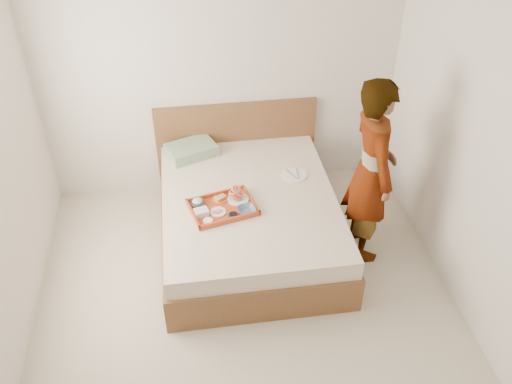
{
  "coord_description": "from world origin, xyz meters",
  "views": [
    {
      "loc": [
        -0.37,
        -2.86,
        3.56
      ],
      "look_at": [
        0.18,
        0.9,
        0.65
      ],
      "focal_mm": 38.5,
      "sensor_mm": 36.0,
      "label": 1
    }
  ],
  "objects_px": {
    "tray": "(223,207)",
    "person": "(371,172)",
    "bed": "(249,219)",
    "dinner_plate": "(294,175)"
  },
  "relations": [
    {
      "from": "tray",
      "to": "dinner_plate",
      "type": "bearing_deg",
      "value": 16.12
    },
    {
      "from": "bed",
      "to": "dinner_plate",
      "type": "height_order",
      "value": "dinner_plate"
    },
    {
      "from": "tray",
      "to": "bed",
      "type": "bearing_deg",
      "value": 17.24
    },
    {
      "from": "bed",
      "to": "dinner_plate",
      "type": "xyz_separation_m",
      "value": [
        0.47,
        0.26,
        0.27
      ]
    },
    {
      "from": "tray",
      "to": "person",
      "type": "bearing_deg",
      "value": -17.59
    },
    {
      "from": "tray",
      "to": "person",
      "type": "relative_size",
      "value": 0.32
    },
    {
      "from": "bed",
      "to": "person",
      "type": "bearing_deg",
      "value": -13.09
    },
    {
      "from": "tray",
      "to": "person",
      "type": "height_order",
      "value": "person"
    },
    {
      "from": "bed",
      "to": "tray",
      "type": "relative_size",
      "value": 3.6
    },
    {
      "from": "bed",
      "to": "person",
      "type": "xyz_separation_m",
      "value": [
        1.02,
        -0.24,
        0.6
      ]
    }
  ]
}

